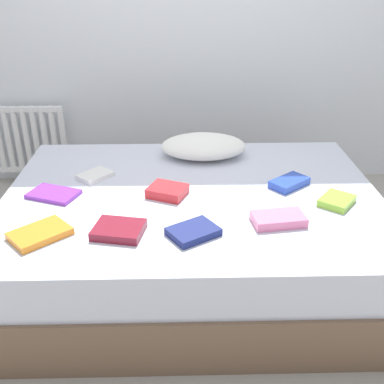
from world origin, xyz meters
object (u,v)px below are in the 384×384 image
bed (192,234)px  textbook_orange (40,234)px  textbook_purple (54,194)px  textbook_lime (337,201)px  textbook_white (95,175)px  radiator (27,140)px  textbook_blue (289,183)px  textbook_red (167,191)px  textbook_navy (193,232)px  pillow (203,146)px  textbook_maroon (119,230)px  textbook_pink (278,219)px

bed → textbook_orange: (-0.68, -0.41, 0.27)m
bed → textbook_orange: textbook_orange is taller
bed → textbook_purple: bearing=-178.6°
textbook_lime → textbook_white: 1.30m
radiator → textbook_blue: (1.75, -1.13, 0.16)m
textbook_red → textbook_blue: bearing=31.4°
textbook_orange → textbook_navy: 0.68m
pillow → textbook_red: (-0.21, -0.53, -0.04)m
bed → textbook_white: bearing=159.2°
textbook_maroon → textbook_white: textbook_maroon is taller
textbook_maroon → textbook_navy: size_ratio=1.03×
textbook_lime → textbook_purple: bearing=123.4°
bed → pillow: bearing=80.8°
bed → textbook_navy: (-0.01, -0.42, 0.27)m
textbook_red → textbook_lime: bearing=15.4°
pillow → textbook_navy: pillow is taller
textbook_pink → bed: bearing=132.1°
radiator → textbook_lime: radiator is taller
textbook_white → pillow: bearing=-21.7°
bed → textbook_lime: 0.78m
pillow → textbook_red: pillow is taller
textbook_lime → textbook_blue: 0.29m
bed → textbook_orange: 0.84m
textbook_orange → textbook_purple: bearing=53.3°
textbook_navy → textbook_red: bearing=74.8°
bed → textbook_red: 0.31m
textbook_white → textbook_purple: bearing=-176.4°
bed → pillow: pillow is taller
bed → pillow: (0.08, 0.50, 0.32)m
bed → radiator: size_ratio=3.34×
textbook_lime → textbook_purple: 1.44m
textbook_blue → textbook_maroon: bearing=169.0°
textbook_lime → radiator: bearing=93.8°
pillow → textbook_pink: size_ratio=2.17×
bed → textbook_blue: (0.52, 0.07, 0.27)m
pillow → textbook_pink: 0.89m
textbook_red → textbook_pink: textbook_red is taller
textbook_white → textbook_blue: 1.07m
radiator → textbook_red: radiator is taller
textbook_maroon → textbook_navy: textbook_maroon is taller
radiator → textbook_red: 1.65m
textbook_maroon → textbook_orange: (-0.35, -0.02, -0.00)m
textbook_pink → textbook_purple: 1.15m
textbook_orange → textbook_pink: size_ratio=1.02×
textbook_white → textbook_navy: bearing=-96.9°
radiator → pillow: pillow is taller
radiator → textbook_pink: (1.62, -1.52, 0.16)m
textbook_white → textbook_purple: 0.29m
textbook_blue → textbook_pink: bearing=-148.2°
bed → textbook_blue: 0.60m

